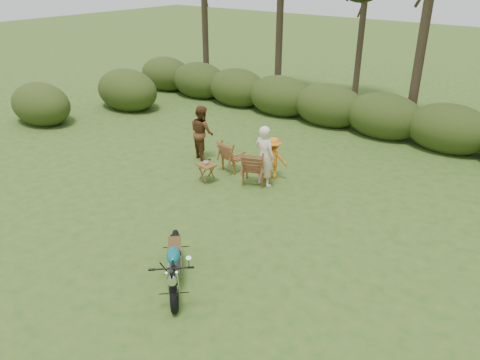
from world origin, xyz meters
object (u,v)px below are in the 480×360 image
Objects in this scene: side_table at (207,173)px; adult_a at (264,185)px; adult_b at (203,158)px; lawn_chair_left at (234,170)px; cup at (206,162)px; lawn_chair_right at (254,183)px; child at (273,178)px; motorcycle at (176,281)px.

side_table is 1.49m from adult_a.
lawn_chair_left is at bearing -163.88° from adult_b.
side_table is 0.31× the size of adult_b.
lawn_chair_left is 1.14m from cup.
adult_a is at bearing 163.82° from lawn_chair_right.
adult_a is 1.41× the size of child.
side_table is at bearing 66.04° from cup.
motorcycle reaches higher than lawn_chair_left.
cup is at bearing -113.96° from side_table.
adult_a is at bearing 80.52° from child.
child is (1.22, 1.24, -0.54)m from cup.
lawn_chair_left is at bearing -4.31° from child.
side_table is (-2.30, 3.45, 0.24)m from motorcycle.
lawn_chair_left is 1.74× the size of side_table.
cup is (-1.01, -0.71, 0.54)m from lawn_chair_right.
lawn_chair_right is 1.87× the size of side_table.
child reaches higher than side_table.
motorcycle is 5.75m from adult_b.
motorcycle is 4.31m from adult_a.
lawn_chair_left is (-0.92, 0.30, 0.00)m from lawn_chair_right.
adult_a is 0.50m from child.
lawn_chair_right is at bearing 34.97° from cup.
adult_b reaches higher than child.
motorcycle is 4.17m from cup.
adult_b reaches higher than cup.
motorcycle is at bearing 125.76° from lawn_chair_left.
motorcycle is 3.91× the size of side_table.
child is (-0.06, 0.49, 0.00)m from adult_a.
adult_a is at bearing 176.98° from lawn_chair_left.
lawn_chair_right is 0.58× the size of adult_a.
lawn_chair_left is 1.15m from child.
cup is 0.11× the size of child.
lawn_chair_left is (-2.21, 4.44, 0.00)m from motorcycle.
adult_a reaches higher than cup.
adult_a is at bearing -166.61° from adult_b.
child reaches higher than lawn_chair_left.
motorcycle reaches higher than lawn_chair_right.
lawn_chair_right is 0.59× the size of adult_b.
lawn_chair_right is 2.22m from adult_b.
adult_b is (-1.17, 1.14, -0.24)m from side_table.
motorcycle is 4.80m from child.
motorcycle is 1.70× the size of child.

